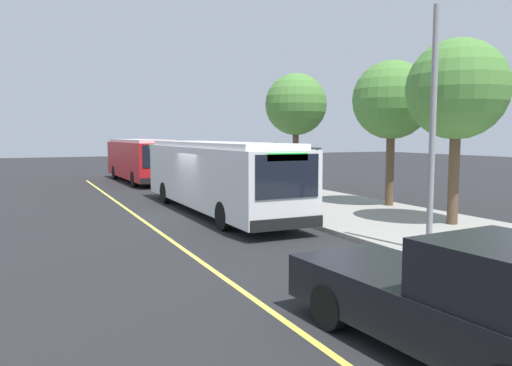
% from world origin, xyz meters
% --- Properties ---
extents(ground_plane, '(120.00, 120.00, 0.00)m').
position_xyz_m(ground_plane, '(0.00, 0.00, 0.00)').
color(ground_plane, '#232326').
extents(sidewalk_curb, '(44.00, 6.40, 0.15)m').
position_xyz_m(sidewalk_curb, '(0.00, 6.00, 0.07)').
color(sidewalk_curb, gray).
rests_on(sidewalk_curb, ground_plane).
extents(lane_stripe_center, '(36.00, 0.14, 0.01)m').
position_xyz_m(lane_stripe_center, '(0.00, -2.20, 0.00)').
color(lane_stripe_center, '#E0D64C').
rests_on(lane_stripe_center, ground_plane).
extents(transit_bus_main, '(12.44, 2.64, 2.95)m').
position_xyz_m(transit_bus_main, '(-0.16, 1.01, 1.62)').
color(transit_bus_main, white).
rests_on(transit_bus_main, ground_plane).
extents(transit_bus_second, '(10.49, 2.81, 2.95)m').
position_xyz_m(transit_bus_second, '(-15.21, 1.08, 1.62)').
color(transit_bus_second, red).
rests_on(transit_bus_second, ground_plane).
extents(pickup_truck, '(5.53, 2.40, 1.85)m').
position_xyz_m(pickup_truck, '(14.18, -0.66, 0.86)').
color(pickup_truck, black).
rests_on(pickup_truck, ground_plane).
extents(bus_shelter, '(2.90, 1.60, 2.48)m').
position_xyz_m(bus_shelter, '(-2.97, 6.32, 1.92)').
color(bus_shelter, '#333338').
rests_on(bus_shelter, sidewalk_curb).
extents(waiting_bench, '(1.60, 0.48, 0.95)m').
position_xyz_m(waiting_bench, '(-2.84, 6.43, 0.63)').
color(waiting_bench, brown).
rests_on(waiting_bench, sidewalk_curb).
extents(route_sign_post, '(0.44, 0.08, 2.80)m').
position_xyz_m(route_sign_post, '(-0.15, 3.87, 1.96)').
color(route_sign_post, '#333338').
rests_on(route_sign_post, sidewalk_curb).
extents(pedestrian_commuter, '(0.24, 0.40, 1.69)m').
position_xyz_m(pedestrian_commuter, '(-3.74, 4.37, 1.12)').
color(pedestrian_commuter, '#282D47').
rests_on(pedestrian_commuter, sidewalk_curb).
extents(street_tree_near_shelter, '(3.41, 3.41, 6.34)m').
position_xyz_m(street_tree_near_shelter, '(6.65, 7.21, 4.75)').
color(street_tree_near_shelter, brown).
rests_on(street_tree_near_shelter, sidewalk_curb).
extents(street_tree_upstreet, '(3.39, 3.39, 6.30)m').
position_xyz_m(street_tree_upstreet, '(2.05, 8.33, 4.72)').
color(street_tree_upstreet, brown).
rests_on(street_tree_upstreet, sidewalk_curb).
extents(street_tree_downstreet, '(3.60, 3.60, 6.69)m').
position_xyz_m(street_tree_downstreet, '(-6.31, 8.35, 5.01)').
color(street_tree_downstreet, brown).
rests_on(street_tree_downstreet, sidewalk_curb).
extents(utility_pole, '(0.16, 0.16, 6.40)m').
position_xyz_m(utility_pole, '(9.35, 3.48, 3.35)').
color(utility_pole, gray).
rests_on(utility_pole, sidewalk_curb).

